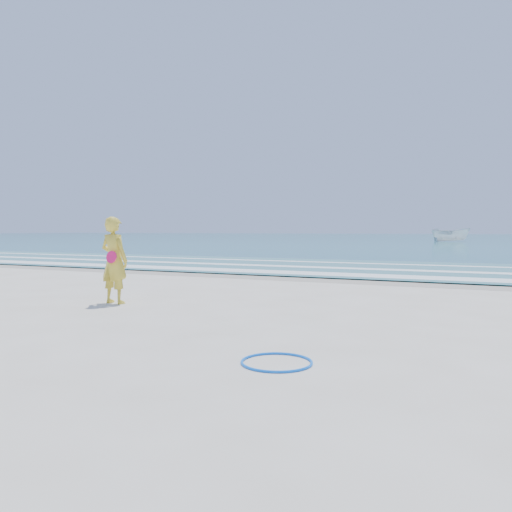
% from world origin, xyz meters
% --- Properties ---
extents(ground, '(400.00, 400.00, 0.00)m').
position_xyz_m(ground, '(0.00, 0.00, 0.00)').
color(ground, silver).
rests_on(ground, ground).
extents(wet_sand, '(400.00, 2.40, 0.00)m').
position_xyz_m(wet_sand, '(0.00, 9.00, 0.00)').
color(wet_sand, '#B2A893').
rests_on(wet_sand, ground).
extents(ocean, '(400.00, 190.00, 0.04)m').
position_xyz_m(ocean, '(0.00, 105.00, 0.02)').
color(ocean, '#19727F').
rests_on(ocean, ground).
extents(shallow, '(400.00, 10.00, 0.01)m').
position_xyz_m(shallow, '(0.00, 14.00, 0.04)').
color(shallow, '#59B7AD').
rests_on(shallow, ocean).
extents(foam_near, '(400.00, 1.40, 0.01)m').
position_xyz_m(foam_near, '(0.00, 10.30, 0.05)').
color(foam_near, white).
rests_on(foam_near, shallow).
extents(foam_mid, '(400.00, 0.90, 0.01)m').
position_xyz_m(foam_mid, '(0.00, 13.20, 0.05)').
color(foam_mid, white).
rests_on(foam_mid, shallow).
extents(foam_far, '(400.00, 0.60, 0.01)m').
position_xyz_m(foam_far, '(0.00, 16.50, 0.05)').
color(foam_far, white).
rests_on(foam_far, shallow).
extents(hoop, '(1.10, 1.10, 0.03)m').
position_xyz_m(hoop, '(3.45, -1.42, 0.02)').
color(hoop, '#0D70FB').
rests_on(hoop, ground).
extents(boat, '(5.15, 2.47, 1.91)m').
position_xyz_m(boat, '(1.08, 65.52, 1.00)').
color(boat, white).
rests_on(boat, ocean).
extents(woman, '(0.73, 0.50, 1.93)m').
position_xyz_m(woman, '(-1.75, 1.66, 0.96)').
color(woman, yellow).
rests_on(woman, ground).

